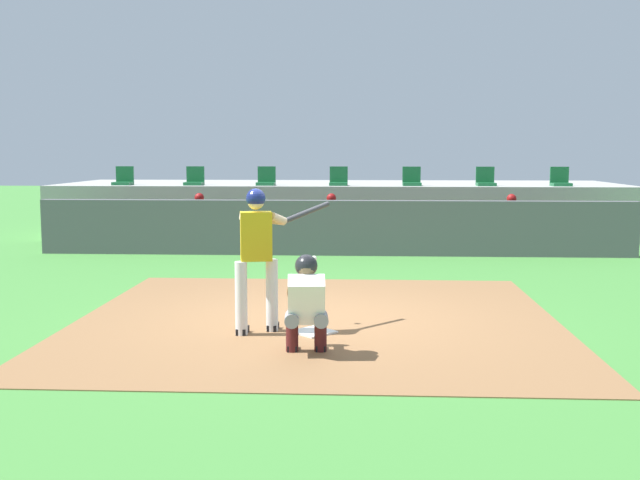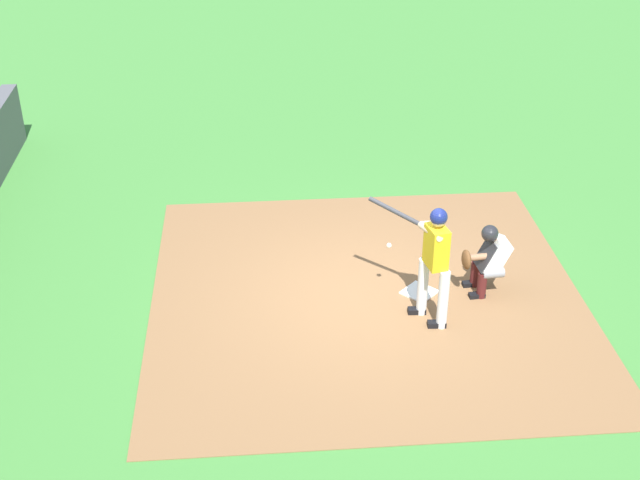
{
  "view_description": "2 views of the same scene",
  "coord_description": "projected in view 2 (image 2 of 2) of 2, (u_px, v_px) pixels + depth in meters",
  "views": [
    {
      "loc": [
        0.59,
        -10.03,
        2.24
      ],
      "look_at": [
        0.0,
        0.7,
        1.0
      ],
      "focal_mm": 42.68,
      "sensor_mm": 36.0,
      "label": 1
    },
    {
      "loc": [
        -10.62,
        1.58,
        7.14
      ],
      "look_at": [
        0.0,
        0.7,
        1.0
      ],
      "focal_mm": 48.15,
      "sensor_mm": 36.0,
      "label": 2
    }
  ],
  "objects": [
    {
      "name": "home_plate",
      "position": [
        419.0,
        292.0,
        12.89
      ],
      "size": [
        0.62,
        0.62,
        0.02
      ],
      "primitive_type": "cube",
      "rotation": [
        0.0,
        0.0,
        0.79
      ],
      "color": "white",
      "rests_on": "dirt_infield"
    },
    {
      "name": "catcher_crouched",
      "position": [
        487.0,
        257.0,
        12.65
      ],
      "size": [
        0.51,
        1.85,
        1.13
      ],
      "color": "gray",
      "rests_on": "ground"
    },
    {
      "name": "dirt_infield",
      "position": [
        366.0,
        295.0,
        12.85
      ],
      "size": [
        6.4,
        6.4,
        0.01
      ],
      "primitive_type": "cube",
      "color": "olive",
      "rests_on": "ground"
    },
    {
      "name": "ground_plane",
      "position": [
        366.0,
        296.0,
        12.85
      ],
      "size": [
        80.0,
        80.0,
        0.0
      ],
      "primitive_type": "plane",
      "color": "#428438"
    },
    {
      "name": "batter_at_plate",
      "position": [
        434.0,
        258.0,
        11.81
      ],
      "size": [
        1.12,
        1.03,
        1.8
      ],
      "color": "silver",
      "rests_on": "ground"
    }
  ]
}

